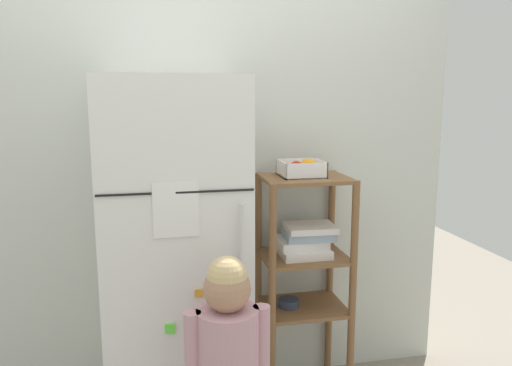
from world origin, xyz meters
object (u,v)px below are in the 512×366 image
object	(u,v)px
refrigerator	(176,258)
pantry_shelf_unit	(304,258)
child_standing	(228,357)
fruit_bin	(303,169)

from	to	relation	value
refrigerator	pantry_shelf_unit	xyz separation A→B (m)	(0.64, 0.11, -0.08)
refrigerator	pantry_shelf_unit	bearing A→B (deg)	9.56
child_standing	fruit_bin	xyz separation A→B (m)	(0.47, 0.63, 0.59)
refrigerator	child_standing	world-z (taller)	refrigerator
refrigerator	pantry_shelf_unit	distance (m)	0.65
child_standing	pantry_shelf_unit	world-z (taller)	pantry_shelf_unit
child_standing	fruit_bin	world-z (taller)	fruit_bin
pantry_shelf_unit	fruit_bin	bearing A→B (deg)	157.25
pantry_shelf_unit	fruit_bin	world-z (taller)	fruit_bin
child_standing	fruit_bin	distance (m)	0.98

